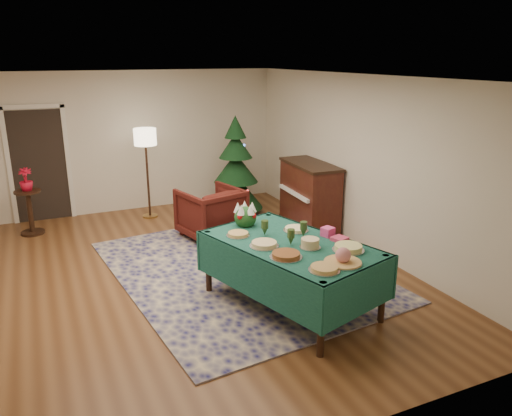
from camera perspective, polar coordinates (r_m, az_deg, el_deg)
name	(u,v)px	position (r m, az deg, el deg)	size (l,w,h in m)	color
room_shell	(175,183)	(6.70, -9.19, 2.86)	(7.00, 7.00, 7.00)	#593319
doorway	(39,162)	(9.94, -23.55, 4.81)	(1.08, 0.04, 2.16)	black
rug	(239,270)	(7.24, -1.98, -7.07)	(3.20, 4.20, 0.02)	#161653
buffet_table	(291,256)	(6.02, 3.99, -5.45)	(1.82, 2.42, 0.84)	black
platter_0	(324,269)	(5.24, 7.81, -6.89)	(0.33, 0.33, 0.05)	silver
platter_1	(343,258)	(5.43, 9.91, -5.61)	(0.41, 0.41, 0.18)	silver
platter_2	(348,248)	(5.79, 10.51, -4.52)	(0.37, 0.37, 0.07)	silver
platter_3	(286,255)	(5.52, 3.45, -5.41)	(0.36, 0.36, 0.06)	silver
platter_4	(310,243)	(5.80, 6.20, -4.05)	(0.25, 0.25, 0.11)	silver
platter_5	(264,244)	(5.82, 0.94, -4.17)	(0.35, 0.35, 0.06)	silver
platter_6	(296,229)	(6.34, 4.56, -2.44)	(0.32, 0.32, 0.05)	silver
platter_7	(238,234)	(6.15, -2.06, -3.02)	(0.30, 0.30, 0.05)	silver
goblet_0	(265,227)	(6.14, 1.01, -2.24)	(0.09, 0.09, 0.19)	#2D471E
goblet_1	(304,229)	(6.12, 5.45, -2.38)	(0.09, 0.09, 0.19)	#2D471E
goblet_2	(291,237)	(5.85, 4.01, -3.29)	(0.09, 0.09, 0.19)	#2D471E
napkin_stack	(340,239)	(6.08, 9.53, -3.50)	(0.17, 0.17, 0.04)	#DC3D65
gift_box	(328,232)	(6.20, 8.21, -2.71)	(0.13, 0.13, 0.11)	#F84592
centerpiece	(245,215)	(6.48, -1.23, -0.79)	(0.30, 0.30, 0.35)	#1E4C1E
armchair	(211,210)	(8.40, -5.18, -0.28)	(0.92, 0.86, 0.95)	#45130E
floor_lamp	(145,142)	(9.44, -12.53, 7.33)	(0.41, 0.41, 1.69)	#A57F3F
side_table	(30,213)	(9.38, -24.39, -0.52)	(0.43, 0.43, 0.77)	black
potted_plant	(26,184)	(9.26, -24.78, 2.47)	(0.22, 0.39, 0.22)	red
christmas_tree	(236,170)	(9.64, -2.32, 4.39)	(1.07, 1.07, 1.89)	black
piano	(309,196)	(8.88, 6.12, 1.35)	(0.71, 1.39, 1.17)	black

